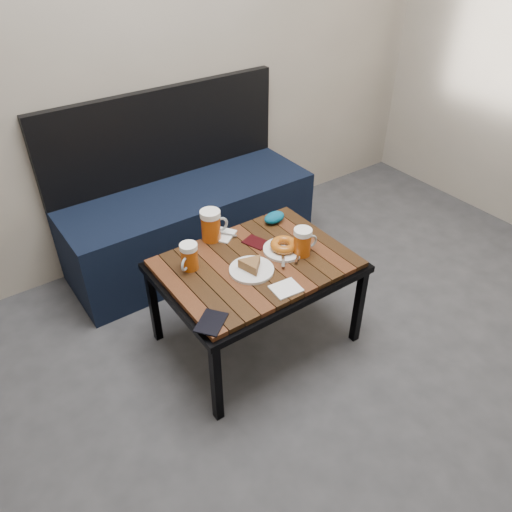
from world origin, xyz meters
TOP-DOWN VIEW (x-y plane):
  - ground at (0.00, 0.00)m, footprint 4.00×4.00m
  - bench at (0.10, 1.76)m, footprint 1.40×0.50m
  - cafe_table at (0.02, 0.97)m, footprint 0.84×0.62m
  - beer_mug_left at (-0.24, 1.10)m, footprint 0.11×0.10m
  - beer_mug_centre at (-0.04, 1.23)m, footprint 0.14×0.09m
  - beer_mug_right at (0.22, 0.90)m, footprint 0.12×0.08m
  - plate_pie at (-0.03, 0.93)m, footprint 0.19×0.19m
  - plate_bagel at (0.17, 0.97)m, footprint 0.23×0.21m
  - napkin_left at (0.01, 1.23)m, footprint 0.16×0.16m
  - napkin_right at (0.01, 0.75)m, footprint 0.12×0.11m
  - passport_navy at (-0.34, 0.76)m, footprint 0.16×0.15m
  - passport_burgundy at (0.10, 1.09)m, footprint 0.11×0.13m
  - knit_pouch at (0.28, 1.19)m, footprint 0.12×0.09m

SIDE VIEW (x-z plane):
  - ground at x=0.00m, z-range 0.00..0.00m
  - bench at x=0.10m, z-range -0.20..0.75m
  - cafe_table at x=0.02m, z-range 0.19..0.66m
  - passport_burgundy at x=0.10m, z-range 0.47..0.48m
  - passport_navy at x=-0.34m, z-range 0.47..0.48m
  - napkin_right at x=0.01m, z-range 0.47..0.48m
  - napkin_left at x=0.01m, z-range 0.47..0.48m
  - plate_bagel at x=0.17m, z-range 0.47..0.52m
  - plate_pie at x=-0.03m, z-range 0.47..0.52m
  - knit_pouch at x=0.28m, z-range 0.47..0.52m
  - beer_mug_left at x=-0.24m, z-range 0.47..0.59m
  - beer_mug_right at x=0.22m, z-range 0.47..0.60m
  - beer_mug_centre at x=-0.04m, z-range 0.47..0.62m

